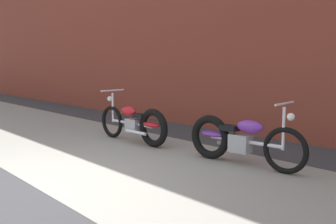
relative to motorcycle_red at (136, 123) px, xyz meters
name	(u,v)px	position (x,y,z in m)	size (l,w,h in m)	color
ground_plane	(34,187)	(1.22, -2.60, -0.40)	(80.00, 80.00, 0.00)	#38383A
sidewalk_slab	(141,162)	(1.22, -0.85, -0.40)	(36.00, 3.50, 0.01)	gray
brick_building_wall	(267,7)	(1.22, 2.60, 2.37)	(36.00, 0.50, 5.54)	brown
motorcycle_red	(136,123)	(0.00, 0.00, 0.00)	(2.01, 0.58, 1.03)	black
motorcycle_purple	(236,139)	(2.28, 0.20, 0.00)	(2.00, 0.58, 1.03)	black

